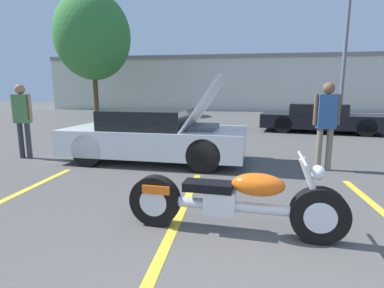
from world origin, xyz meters
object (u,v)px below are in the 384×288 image
Objects in this scene: light_pole at (348,38)px; parked_car_left_row at (321,118)px; motorcycle at (232,201)px; spectator_midground at (326,118)px; spectator_near_motorcycle at (22,115)px; tree_background at (93,36)px; show_car_hood_open at (156,136)px.

light_pole is 1.50× the size of parked_car_left_row.
spectator_midground is (1.84, 3.11, 0.69)m from motorcycle.
spectator_near_motorcycle is at bearing -134.17° from parked_car_left_row.
spectator_midground is at bearing 64.57° from motorcycle.
motorcycle is at bearing -112.65° from light_pole.
light_pole is 4.11× the size of spectator_near_motorcycle.
tree_background is 3.17× the size of motorcycle.
parked_car_left_row is 6.26m from spectator_midground.
parked_car_left_row is 10.32m from spectator_near_motorcycle.
tree_background reaches higher than spectator_midground.
motorcycle is at bearing -59.61° from tree_background.
spectator_near_motorcycle is at bearing -138.42° from light_pole.
tree_background is 1.63× the size of parked_car_left_row.
light_pole is at bearing 72.51° from motorcycle.
spectator_midground is (-3.28, -9.16, -2.96)m from light_pole.
tree_background is 15.22m from parked_car_left_row.
tree_background is 1.88× the size of show_car_hood_open.
show_car_hood_open reaches higher than parked_car_left_row.
motorcycle is 3.68m from spectator_midground.
show_car_hood_open is 3.29m from spectator_near_motorcycle.
light_pole is at bearing -14.67° from tree_background.
tree_background reaches higher than show_car_hood_open.
show_car_hood_open is 7.73m from parked_car_left_row.
tree_background reaches higher than parked_car_left_row.
spectator_midground is (-1.50, -6.06, 0.53)m from parked_car_left_row.
tree_background is at bearing 124.54° from show_car_hood_open.
parked_car_left_row is at bearing 76.07° from spectator_midground.
light_pole is at bearing 70.76° from parked_car_left_row.
show_car_hood_open is (-6.94, -8.86, -3.44)m from light_pole.
light_pole is 0.92× the size of tree_background.
light_pole reaches higher than parked_car_left_row.
tree_background reaches higher than light_pole.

